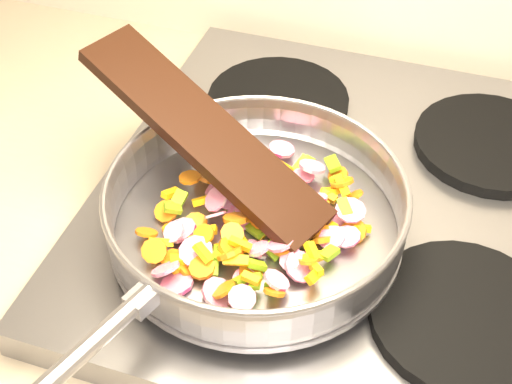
% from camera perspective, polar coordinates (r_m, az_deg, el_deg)
% --- Properties ---
extents(cooktop, '(0.60, 0.60, 0.04)m').
position_cam_1_polar(cooktop, '(0.86, 7.92, -1.38)').
color(cooktop, '#939399').
rests_on(cooktop, counter_top).
extents(grate_fl, '(0.19, 0.19, 0.02)m').
position_cam_1_polar(grate_fl, '(0.77, -4.36, -4.62)').
color(grate_fl, black).
rests_on(grate_fl, cooktop).
extents(grate_fr, '(0.19, 0.19, 0.02)m').
position_cam_1_polar(grate_fr, '(0.75, 16.36, -9.56)').
color(grate_fr, black).
rests_on(grate_fr, cooktop).
extents(grate_bl, '(0.19, 0.19, 0.02)m').
position_cam_1_polar(grate_bl, '(0.97, 1.78, 7.28)').
color(grate_bl, black).
rests_on(grate_bl, cooktop).
extents(grate_br, '(0.19, 0.19, 0.02)m').
position_cam_1_polar(grate_br, '(0.95, 18.25, 3.71)').
color(grate_br, black).
rests_on(grate_br, cooktop).
extents(saute_pan, '(0.37, 0.52, 0.06)m').
position_cam_1_polar(saute_pan, '(0.75, -0.09, -1.31)').
color(saute_pan, '#9E9EA5').
rests_on(saute_pan, grate_fl).
extents(vegetable_heap, '(0.24, 0.26, 0.05)m').
position_cam_1_polar(vegetable_heap, '(0.76, -0.08, -2.62)').
color(vegetable_heap, orange).
rests_on(vegetable_heap, saute_pan).
extents(wooden_spatula, '(0.32, 0.19, 0.12)m').
position_cam_1_polar(wooden_spatula, '(0.78, -4.13, 4.68)').
color(wooden_spatula, black).
rests_on(wooden_spatula, saute_pan).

